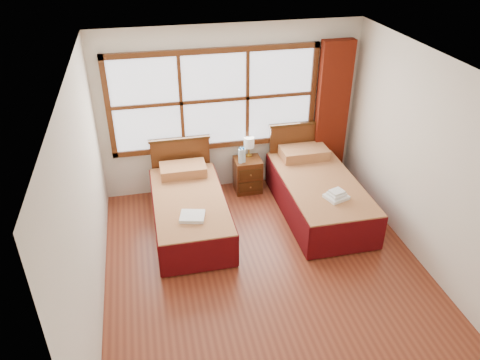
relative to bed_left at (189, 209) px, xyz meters
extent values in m
plane|color=brown|center=(0.82, -1.20, -0.30)|extent=(4.50, 4.50, 0.00)
plane|color=white|center=(0.82, -1.20, 2.30)|extent=(4.50, 4.50, 0.00)
plane|color=silver|center=(0.82, 1.05, 1.00)|extent=(4.00, 0.00, 4.00)
plane|color=silver|center=(-1.18, -1.20, 1.00)|extent=(0.00, 4.50, 4.50)
plane|color=silver|center=(2.82, -1.20, 1.00)|extent=(0.00, 4.50, 4.50)
cube|color=white|center=(0.57, 1.02, 1.20)|extent=(3.00, 0.02, 1.40)
cube|color=#552A12|center=(0.57, 1.00, 0.46)|extent=(3.16, 0.06, 0.08)
cube|color=#552A12|center=(0.57, 1.00, 1.94)|extent=(3.16, 0.06, 0.08)
cube|color=#552A12|center=(-0.97, 1.00, 1.20)|extent=(0.08, 0.06, 1.56)
cube|color=#552A12|center=(2.11, 1.00, 1.20)|extent=(0.08, 0.06, 1.56)
cube|color=#552A12|center=(0.07, 1.00, 1.20)|extent=(0.05, 0.05, 1.40)
cube|color=#552A12|center=(1.07, 1.00, 1.20)|extent=(0.05, 0.05, 1.40)
cube|color=#552A12|center=(0.57, 1.00, 1.20)|extent=(3.00, 0.05, 0.05)
cube|color=#5F1609|center=(2.42, 0.91, 0.87)|extent=(0.50, 0.16, 2.30)
cube|color=#3E230D|center=(0.00, -0.07, -0.15)|extent=(0.87, 1.73, 0.28)
cube|color=maroon|center=(0.00, -0.07, 0.10)|extent=(0.97, 1.92, 0.24)
cube|color=#53080B|center=(-0.49, -0.07, -0.04)|extent=(0.03, 1.92, 0.48)
cube|color=#53080B|center=(0.49, -0.07, -0.04)|extent=(0.03, 1.92, 0.48)
cube|color=#53080B|center=(0.00, -1.02, -0.04)|extent=(0.97, 0.03, 0.48)
cube|color=maroon|center=(0.00, 0.63, 0.30)|extent=(0.68, 0.39, 0.15)
cube|color=#552A12|center=(0.00, 0.94, 0.17)|extent=(0.90, 0.06, 0.94)
cube|color=#3E230D|center=(0.00, 0.94, 0.65)|extent=(0.94, 0.08, 0.04)
cube|color=#3E230D|center=(1.92, -0.07, -0.14)|extent=(0.93, 1.86, 0.30)
cube|color=maroon|center=(1.92, -0.07, 0.13)|extent=(1.04, 2.06, 0.25)
cube|color=#53080B|center=(1.40, -0.07, -0.02)|extent=(0.03, 2.06, 0.52)
cube|color=#53080B|center=(2.44, -0.07, -0.02)|extent=(0.03, 2.06, 0.52)
cube|color=#53080B|center=(1.92, -1.09, -0.02)|extent=(1.04, 0.03, 0.52)
cube|color=maroon|center=(1.92, 0.68, 0.34)|extent=(0.73, 0.43, 0.16)
cube|color=#552A12|center=(1.92, 0.94, 0.21)|extent=(0.97, 0.06, 1.01)
cube|color=#3E230D|center=(1.92, 0.94, 0.73)|extent=(1.01, 0.08, 0.04)
cube|color=#552A12|center=(1.04, 0.80, -0.02)|extent=(0.42, 0.37, 0.56)
cube|color=#3E230D|center=(1.04, 0.60, -0.13)|extent=(0.37, 0.02, 0.17)
cube|color=#3E230D|center=(1.04, 0.60, 0.09)|extent=(0.37, 0.02, 0.17)
sphere|color=#AA7839|center=(1.04, 0.59, -0.13)|extent=(0.03, 0.03, 0.03)
sphere|color=#AA7839|center=(1.04, 0.59, 0.09)|extent=(0.03, 0.03, 0.03)
cube|color=white|center=(-0.01, -0.54, 0.25)|extent=(0.37, 0.34, 0.05)
cube|color=white|center=(1.96, -0.55, 0.28)|extent=(0.35, 0.33, 0.04)
cube|color=white|center=(1.96, -0.55, 0.33)|extent=(0.26, 0.25, 0.04)
cube|color=white|center=(1.96, -0.55, 0.36)|extent=(0.22, 0.20, 0.04)
cylinder|color=gold|center=(1.08, 0.92, 0.27)|extent=(0.10, 0.10, 0.02)
cylinder|color=gold|center=(1.08, 0.92, 0.35)|extent=(0.02, 0.02, 0.14)
cylinder|color=silver|center=(1.08, 0.92, 0.50)|extent=(0.16, 0.16, 0.16)
cylinder|color=#C2EAFA|center=(0.90, 0.72, 0.37)|extent=(0.07, 0.07, 0.23)
cylinder|color=blue|center=(0.90, 0.72, 0.50)|extent=(0.03, 0.03, 0.03)
cylinder|color=#C2EAFA|center=(0.95, 0.74, 0.37)|extent=(0.07, 0.07, 0.22)
cylinder|color=blue|center=(0.95, 0.74, 0.50)|extent=(0.03, 0.03, 0.03)
camera|label=1|loc=(-0.48, -5.51, 3.71)|focal=35.00mm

